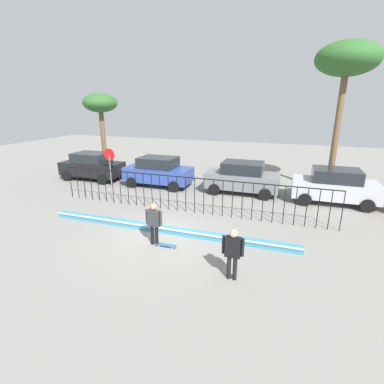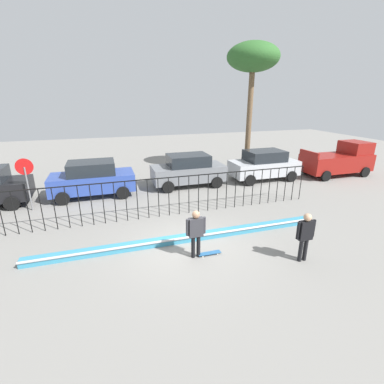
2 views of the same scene
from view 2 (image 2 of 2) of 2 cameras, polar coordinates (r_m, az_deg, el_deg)
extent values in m
plane|color=gray|center=(10.24, -0.73, -11.22)|extent=(60.00, 60.00, 0.00)
cube|color=teal|center=(10.60, -1.53, -9.41)|extent=(11.00, 0.36, 0.22)
cylinder|color=#B2B2B7|center=(10.40, -1.25, -9.33)|extent=(11.00, 0.09, 0.09)
cylinder|color=black|center=(12.86, -34.46, -3.80)|extent=(0.04, 0.04, 1.81)
cylinder|color=black|center=(12.72, -32.46, -3.63)|extent=(0.04, 0.04, 1.81)
cylinder|color=black|center=(12.60, -30.43, -3.46)|extent=(0.04, 0.04, 1.81)
cylinder|color=black|center=(12.50, -28.35, -3.27)|extent=(0.04, 0.04, 1.81)
cylinder|color=black|center=(12.41, -26.25, -3.08)|extent=(0.04, 0.04, 1.81)
cylinder|color=black|center=(12.34, -24.12, -2.89)|extent=(0.04, 0.04, 1.81)
cylinder|color=black|center=(12.29, -21.97, -2.69)|extent=(0.04, 0.04, 1.81)
cylinder|color=black|center=(12.25, -19.80, -2.48)|extent=(0.04, 0.04, 1.81)
cylinder|color=black|center=(12.23, -17.63, -2.27)|extent=(0.04, 0.04, 1.81)
cylinder|color=black|center=(12.23, -15.45, -2.05)|extent=(0.04, 0.04, 1.81)
cylinder|color=black|center=(12.25, -13.28, -1.83)|extent=(0.04, 0.04, 1.81)
cylinder|color=black|center=(12.28, -11.12, -1.62)|extent=(0.04, 0.04, 1.81)
cylinder|color=black|center=(12.33, -8.97, -1.40)|extent=(0.04, 0.04, 1.81)
cylinder|color=black|center=(12.40, -6.84, -1.17)|extent=(0.04, 0.04, 1.81)
cylinder|color=black|center=(12.49, -4.74, -0.96)|extent=(0.04, 0.04, 1.81)
cylinder|color=black|center=(12.59, -2.67, -0.74)|extent=(0.04, 0.04, 1.81)
cylinder|color=black|center=(12.71, -0.64, -0.53)|extent=(0.04, 0.04, 1.81)
cylinder|color=black|center=(12.85, 1.35, -0.31)|extent=(0.04, 0.04, 1.81)
cylinder|color=black|center=(13.00, 3.29, -0.11)|extent=(0.04, 0.04, 1.81)
cylinder|color=black|center=(13.17, 5.19, 0.09)|extent=(0.04, 0.04, 1.81)
cylinder|color=black|center=(13.35, 7.04, 0.29)|extent=(0.04, 0.04, 1.81)
cylinder|color=black|center=(13.54, 8.84, 0.48)|extent=(0.04, 0.04, 1.81)
cylinder|color=black|center=(13.75, 10.59, 0.66)|extent=(0.04, 0.04, 1.81)
cylinder|color=black|center=(13.97, 12.29, 0.84)|extent=(0.04, 0.04, 1.81)
cylinder|color=black|center=(14.20, 13.93, 1.01)|extent=(0.04, 0.04, 1.81)
cylinder|color=black|center=(14.44, 15.51, 1.18)|extent=(0.04, 0.04, 1.81)
cylinder|color=black|center=(14.69, 17.04, 1.34)|extent=(0.04, 0.04, 1.81)
cylinder|color=black|center=(14.96, 18.53, 1.49)|extent=(0.04, 0.04, 1.81)
cylinder|color=black|center=(15.23, 19.95, 1.64)|extent=(0.04, 0.04, 1.81)
cylinder|color=black|center=(15.52, 21.33, 1.77)|extent=(0.04, 0.04, 1.81)
cube|color=black|center=(12.22, -4.85, 2.94)|extent=(14.00, 0.04, 0.04)
cylinder|color=black|center=(9.49, 0.24, -11.14)|extent=(0.13, 0.13, 0.78)
cylinder|color=black|center=(9.54, 1.32, -10.97)|extent=(0.13, 0.13, 0.78)
cube|color=#333338|center=(9.18, 0.80, -7.20)|extent=(0.47, 0.20, 0.64)
sphere|color=#A87A5B|center=(8.99, 0.81, -4.63)|extent=(0.25, 0.25, 0.25)
cylinder|color=#333338|center=(9.08, -0.94, -7.25)|extent=(0.10, 0.10, 0.58)
cylinder|color=#333338|center=(9.25, 2.51, -6.77)|extent=(0.10, 0.10, 0.58)
cube|color=#26598C|center=(9.81, 3.58, -12.32)|extent=(0.80, 0.20, 0.02)
cylinder|color=silver|center=(9.97, 4.90, -12.02)|extent=(0.05, 0.03, 0.05)
cylinder|color=silver|center=(9.85, 5.24, -12.44)|extent=(0.05, 0.03, 0.05)
cylinder|color=silver|center=(9.80, 1.91, -12.54)|extent=(0.05, 0.03, 0.05)
cylinder|color=silver|center=(9.68, 2.21, -12.99)|extent=(0.05, 0.03, 0.05)
cylinder|color=black|center=(9.94, 21.25, -11.05)|extent=(0.13, 0.13, 0.78)
cylinder|color=black|center=(10.05, 22.11, -10.82)|extent=(0.13, 0.13, 0.78)
cube|color=black|center=(9.68, 22.20, -7.24)|extent=(0.48, 0.20, 0.65)
sphere|color=tan|center=(9.50, 22.53, -4.80)|extent=(0.26, 0.26, 0.26)
cylinder|color=black|center=(9.49, 20.86, -7.37)|extent=(0.10, 0.10, 0.58)
cylinder|color=black|center=(9.84, 23.54, -6.77)|extent=(0.10, 0.10, 0.58)
cylinder|color=black|center=(17.48, -31.40, 0.16)|extent=(0.68, 0.22, 0.68)
cylinder|color=black|center=(15.73, -32.87, -1.97)|extent=(0.68, 0.22, 0.68)
cube|color=#2D479E|center=(15.90, -19.55, 1.95)|extent=(4.30, 1.90, 0.90)
cube|color=#1E2328|center=(15.70, -19.86, 4.67)|extent=(2.37, 1.71, 0.66)
cylinder|color=black|center=(16.93, -14.40, 1.88)|extent=(0.68, 0.22, 0.68)
cylinder|color=black|center=(15.12, -13.91, -0.13)|extent=(0.68, 0.22, 0.68)
cylinder|color=black|center=(17.06, -24.22, 0.90)|extent=(0.68, 0.22, 0.68)
cylinder|color=black|center=(15.26, -24.89, -1.21)|extent=(0.68, 0.22, 0.68)
cube|color=slate|center=(16.76, -0.77, 3.92)|extent=(4.30, 1.90, 0.90)
cube|color=#1E2328|center=(16.57, -0.78, 6.52)|extent=(2.37, 1.71, 0.66)
cylinder|color=black|center=(18.20, 2.79, 3.65)|extent=(0.68, 0.22, 0.68)
cylinder|color=black|center=(16.50, 5.07, 1.97)|extent=(0.68, 0.22, 0.68)
cylinder|color=black|center=(17.43, -6.28, 2.86)|extent=(0.68, 0.22, 0.68)
cylinder|color=black|center=(15.65, -4.88, 1.03)|extent=(0.68, 0.22, 0.68)
cube|color=#B7BABF|center=(18.60, 14.41, 4.84)|extent=(4.30, 1.90, 0.90)
cube|color=#1E2328|center=(18.44, 14.61, 7.19)|extent=(2.37, 1.71, 0.66)
cylinder|color=black|center=(20.26, 16.45, 4.48)|extent=(0.68, 0.22, 0.68)
cylinder|color=black|center=(18.78, 19.62, 3.03)|extent=(0.68, 0.22, 0.68)
cylinder|color=black|center=(18.81, 8.99, 3.95)|extent=(0.68, 0.22, 0.68)
cylinder|color=black|center=(17.20, 11.77, 2.35)|extent=(0.68, 0.22, 0.68)
cube|color=maroon|center=(21.35, 27.31, 5.37)|extent=(4.70, 1.90, 1.10)
cube|color=maroon|center=(22.23, 30.38, 7.86)|extent=(1.50, 1.75, 0.80)
cube|color=maroon|center=(19.68, 22.81, 7.19)|extent=(0.12, 1.75, 0.36)
cylinder|color=black|center=(23.24, 28.33, 4.77)|extent=(0.68, 0.22, 0.68)
cylinder|color=black|center=(22.00, 31.77, 3.49)|extent=(0.68, 0.22, 0.68)
cylinder|color=black|center=(21.09, 22.19, 4.40)|extent=(0.68, 0.22, 0.68)
cylinder|color=black|center=(19.72, 25.62, 2.98)|extent=(0.68, 0.22, 0.68)
cylinder|color=slate|center=(15.04, -30.37, 0.49)|extent=(0.07, 0.07, 2.10)
cylinder|color=red|center=(14.80, -31.04, 4.44)|extent=(0.76, 0.02, 0.76)
cylinder|color=brown|center=(20.17, 11.51, 13.36)|extent=(0.36, 0.36, 6.59)
ellipsoid|color=#2D6028|center=(20.22, 12.37, 25.35)|extent=(3.38, 3.38, 1.86)
camera|label=1|loc=(7.32, 82.50, 3.67)|focal=26.82mm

